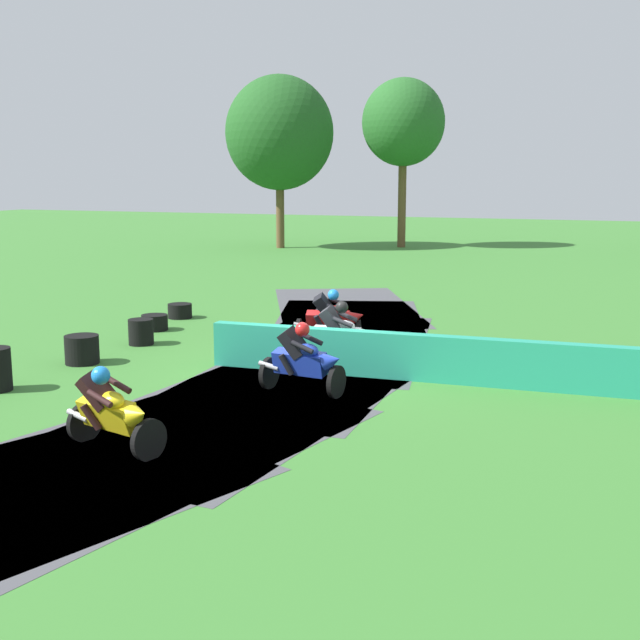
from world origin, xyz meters
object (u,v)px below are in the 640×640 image
object	(u,v)px
motorcycle_chase_blue	(303,360)
tire_stack_extra_a	(155,323)
motorcycle_lead_yellow	(111,411)
tire_stack_far	(141,332)
motorcycle_fourth_red	(331,318)
tire_stack_mid_b	(82,349)
motorcycle_trailing_white	(340,335)
tire_stack_extra_b	(180,311)

from	to	relation	value
motorcycle_chase_blue	tire_stack_extra_a	world-z (taller)	motorcycle_chase_blue
motorcycle_lead_yellow	tire_stack_far	bearing A→B (deg)	120.69
motorcycle_fourth_red	tire_stack_mid_b	world-z (taller)	motorcycle_fourth_red
motorcycle_chase_blue	motorcycle_trailing_white	size ratio (longest dim) A/B	1.01
tire_stack_mid_b	tire_stack_extra_b	bearing A→B (deg)	99.98
motorcycle_trailing_white	tire_stack_extra_b	bearing A→B (deg)	148.48
motorcycle_trailing_white	motorcycle_lead_yellow	bearing A→B (deg)	-100.46
motorcycle_trailing_white	tire_stack_mid_b	distance (m)	5.43
motorcycle_lead_yellow	tire_stack_extra_a	xyz separation A→B (m)	(-4.58, 8.20, -0.43)
motorcycle_chase_blue	motorcycle_fourth_red	distance (m)	4.39
motorcycle_lead_yellow	motorcycle_fourth_red	size ratio (longest dim) A/B	0.98
motorcycle_trailing_white	motorcycle_chase_blue	bearing A→B (deg)	-85.95
motorcycle_fourth_red	tire_stack_extra_b	world-z (taller)	motorcycle_fourth_red
motorcycle_trailing_white	tire_stack_extra_a	world-z (taller)	motorcycle_trailing_white
motorcycle_trailing_white	tire_stack_extra_a	bearing A→B (deg)	161.40
motorcycle_trailing_white	tire_stack_extra_a	distance (m)	6.07
motorcycle_fourth_red	tire_stack_far	size ratio (longest dim) A/B	2.87
tire_stack_far	motorcycle_trailing_white	bearing A→B (deg)	-3.39
motorcycle_fourth_red	motorcycle_chase_blue	bearing A→B (deg)	-75.91
motorcycle_trailing_white	tire_stack_mid_b	bearing A→B (deg)	-160.50
motorcycle_chase_blue	motorcycle_fourth_red	bearing A→B (deg)	104.09
motorcycle_chase_blue	tire_stack_extra_b	world-z (taller)	motorcycle_chase_blue
tire_stack_mid_b	tire_stack_extra_a	distance (m)	3.80
motorcycle_lead_yellow	tire_stack_far	world-z (taller)	motorcycle_lead_yellow
motorcycle_lead_yellow	tire_stack_extra_a	world-z (taller)	motorcycle_lead_yellow
tire_stack_extra_b	motorcycle_fourth_red	bearing A→B (deg)	-19.76
tire_stack_extra_b	tire_stack_far	bearing A→B (deg)	-73.37
motorcycle_chase_blue	motorcycle_trailing_white	distance (m)	2.40
tire_stack_extra_a	tire_stack_extra_b	size ratio (longest dim) A/B	1.01
motorcycle_trailing_white	motorcycle_fourth_red	xyz separation A→B (m)	(-0.90, 1.87, -0.02)
tire_stack_mid_b	tire_stack_far	distance (m)	2.11
motorcycle_lead_yellow	motorcycle_trailing_white	xyz separation A→B (m)	(1.16, 6.27, 0.03)
tire_stack_mid_b	tire_stack_extra_a	bearing A→B (deg)	99.60
tire_stack_extra_a	motorcycle_fourth_red	bearing A→B (deg)	-0.76
motorcycle_chase_blue	tire_stack_extra_a	distance (m)	7.34
motorcycle_trailing_white	motorcycle_fourth_red	size ratio (longest dim) A/B	0.98
motorcycle_lead_yellow	motorcycle_trailing_white	distance (m)	6.38
tire_stack_mid_b	motorcycle_trailing_white	bearing A→B (deg)	19.50
motorcycle_chase_blue	motorcycle_fourth_red	xyz separation A→B (m)	(-1.07, 4.26, -0.01)
motorcycle_trailing_white	tire_stack_far	world-z (taller)	motorcycle_trailing_white
tire_stack_extra_a	tire_stack_extra_b	xyz separation A→B (m)	(-0.34, 1.80, 0.00)
motorcycle_chase_blue	motorcycle_fourth_red	size ratio (longest dim) A/B	0.99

